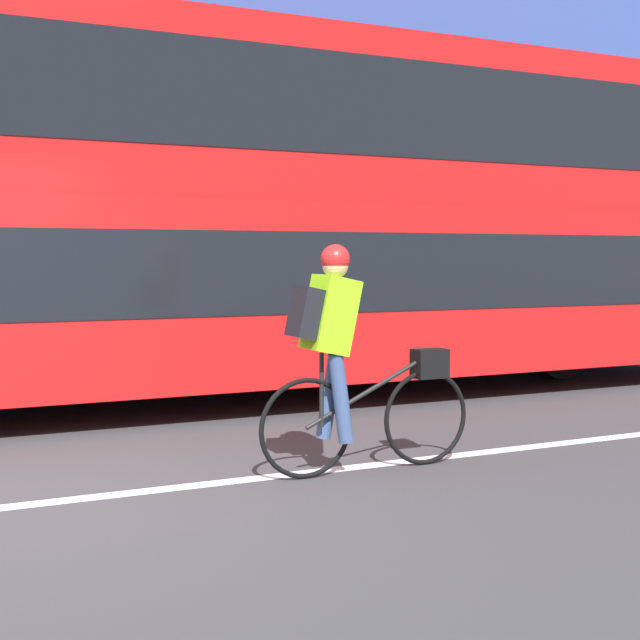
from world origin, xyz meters
name	(u,v)px	position (x,y,z in m)	size (l,w,h in m)	color
ground_plane	(12,504)	(0.00, 0.00, 0.00)	(80.00, 80.00, 0.00)	#38383A
road_center_line	(14,506)	(0.00, -0.06, 0.00)	(50.00, 0.14, 0.01)	silver
bus	(298,205)	(3.43, 3.17, 2.15)	(11.98, 2.44, 3.89)	black
cyclist_on_bike	(347,352)	(2.30, -0.21, 0.90)	(1.73, 0.32, 1.67)	black
trash_bin	(498,324)	(7.89, 5.44, 0.54)	(0.59, 0.59, 0.87)	#262628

